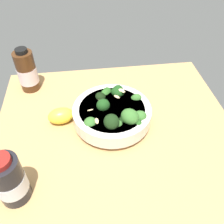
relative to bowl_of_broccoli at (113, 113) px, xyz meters
The scene contains 5 objects.
ground_plane 8.02cm from the bowl_of_broccoli, behind, with size 67.63×67.63×3.31cm, color tan.
bowl_of_broccoli is the anchor object (origin of this frame).
lemon_wedge 14.92cm from the bowl_of_broccoli, 81.38° to the left, with size 7.32×4.92×4.58cm, color yellow.
bottle_tall 31.91cm from the bowl_of_broccoli, 52.16° to the left, with size 6.19×6.19×14.62cm.
bottle_short 31.23cm from the bowl_of_broccoli, 128.96° to the left, with size 6.66×6.66×13.51cm.
Camera 1 is at (-42.68, 7.21, 51.14)cm, focal length 39.09 mm.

